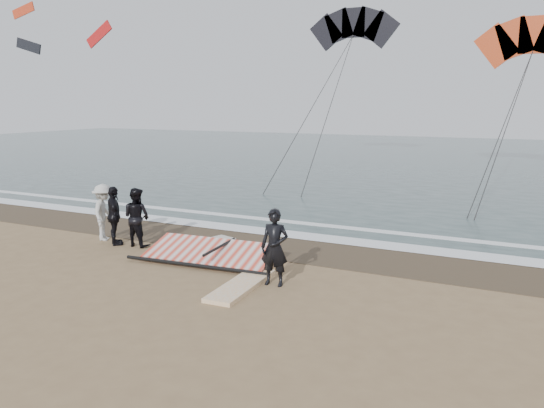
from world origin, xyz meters
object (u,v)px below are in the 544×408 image
(board_cream, at_px, (197,246))
(sail_rig, at_px, (211,253))
(board_white, at_px, (241,285))
(man_main, at_px, (275,247))

(board_cream, height_order, sail_rig, sail_rig)
(board_white, relative_size, board_cream, 0.96)
(board_cream, distance_m, sail_rig, 1.36)
(man_main, bearing_deg, board_white, -147.79)
(board_white, height_order, sail_rig, sail_rig)
(man_main, distance_m, sail_rig, 2.79)
(board_white, xyz_separation_m, board_cream, (-2.88, 2.44, 0.00))
(man_main, distance_m, board_white, 1.19)
(board_white, bearing_deg, man_main, 35.23)
(board_white, height_order, board_cream, board_cream)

